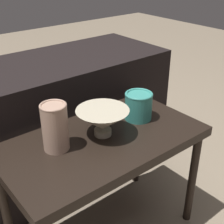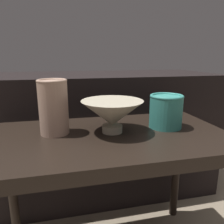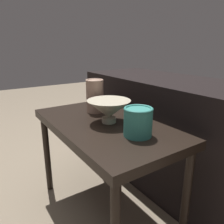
{
  "view_description": "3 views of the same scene",
  "coord_description": "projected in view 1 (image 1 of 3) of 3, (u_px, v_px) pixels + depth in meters",
  "views": [
    {
      "loc": [
        -0.62,
        -0.82,
        1.17
      ],
      "look_at": [
        0.05,
        0.01,
        0.61
      ],
      "focal_mm": 50.0,
      "sensor_mm": 36.0,
      "label": 1
    },
    {
      "loc": [
        -0.14,
        -0.67,
        0.77
      ],
      "look_at": [
        0.02,
        0.05,
        0.58
      ],
      "focal_mm": 35.0,
      "sensor_mm": 36.0,
      "label": 2
    },
    {
      "loc": [
        0.84,
        -0.52,
        0.88
      ],
      "look_at": [
        0.02,
        0.03,
        0.57
      ],
      "focal_mm": 35.0,
      "sensor_mm": 36.0,
      "label": 3
    }
  ],
  "objects": [
    {
      "name": "table",
      "position": [
        103.0,
        150.0,
        1.24
      ],
      "size": [
        0.8,
        0.44,
        0.52
      ],
      "color": "black",
      "rests_on": "ground_plane"
    },
    {
      "name": "couch_backdrop",
      "position": [
        44.0,
        125.0,
        1.65
      ],
      "size": [
        1.37,
        0.5,
        0.68
      ],
      "color": "black",
      "rests_on": "ground_plane"
    },
    {
      "name": "bowl",
      "position": [
        103.0,
        120.0,
        1.2
      ],
      "size": [
        0.21,
        0.21,
        0.11
      ],
      "color": "#B2A88E",
      "rests_on": "table"
    },
    {
      "name": "vase_textured_left",
      "position": [
        55.0,
        126.0,
        1.11
      ],
      "size": [
        0.1,
        0.1,
        0.18
      ],
      "color": "tan",
      "rests_on": "table"
    },
    {
      "name": "vase_colorful_right",
      "position": [
        138.0,
        105.0,
        1.32
      ],
      "size": [
        0.12,
        0.12,
        0.12
      ],
      "color": "teal",
      "rests_on": "table"
    }
  ]
}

